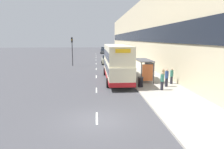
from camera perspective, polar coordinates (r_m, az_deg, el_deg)
ground_plane at (r=12.84m, az=-4.36°, el=-12.96°), size 220.00×220.00×0.00m
pavement at (r=50.97m, az=2.77°, el=4.53°), size 5.00×93.00×0.14m
terrace_facade at (r=51.41m, az=7.34°, el=11.47°), size 3.10×93.00×12.63m
lane_mark_0 at (r=13.18m, az=-4.36°, el=-12.31°), size 0.12×2.00×0.01m
lane_mark_1 at (r=20.00m, az=-4.47°, el=-4.45°), size 0.12×2.00×0.01m
lane_mark_2 at (r=27.01m, az=-4.51°, el=-0.62°), size 0.12×2.00×0.01m
lane_mark_3 at (r=34.08m, az=-4.54°, el=1.62°), size 0.12×2.00×0.01m
lane_mark_4 at (r=41.19m, az=-4.56°, el=3.09°), size 0.12×2.00×0.01m
lane_mark_5 at (r=48.32m, az=-4.57°, el=4.13°), size 0.12×2.00×0.01m
lane_mark_6 at (r=55.47m, az=-4.58°, el=4.90°), size 0.12×2.00×0.01m
lane_mark_7 at (r=62.62m, az=-4.59°, el=5.49°), size 0.12×2.00×0.01m
lane_mark_8 at (r=69.77m, az=-4.60°, el=5.97°), size 0.12×2.00×0.01m
bus_shelter at (r=23.68m, az=9.56°, el=2.34°), size 1.60×4.20×2.48m
double_decker_bus_near at (r=24.12m, az=1.33°, el=3.59°), size 2.85×11.34×4.30m
car_0 at (r=50.13m, az=-1.06°, el=5.36°), size 1.94×4.54×1.75m
car_1 at (r=69.77m, az=-2.50°, el=6.66°), size 2.06×3.88×1.66m
car_2 at (r=82.11m, az=-2.54°, el=7.23°), size 1.94×3.92×1.82m
car_3 at (r=40.42m, az=-1.63°, el=4.26°), size 1.96×3.99×1.84m
pedestrian_at_shelter at (r=21.38m, az=15.34°, el=-0.86°), size 0.37×0.37×1.85m
pedestrian_1 at (r=23.21m, az=14.39°, el=-0.27°), size 0.32×0.32×1.62m
pedestrian_2 at (r=19.84m, az=14.14°, el=-1.77°), size 0.35×0.35×1.77m
pedestrian_3 at (r=22.89m, az=16.68°, el=-0.38°), size 0.34×0.34×1.73m
litter_bin at (r=20.77m, az=8.17°, el=-2.09°), size 0.55×0.55×1.05m
traffic_light_far_kerb at (r=38.11m, az=-11.32°, el=7.78°), size 0.30×0.32×5.39m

